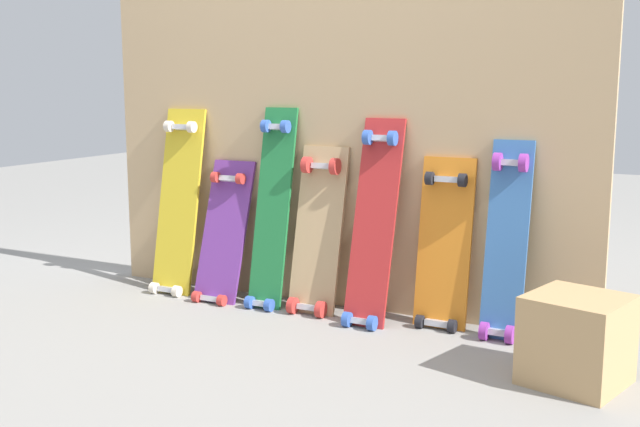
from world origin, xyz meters
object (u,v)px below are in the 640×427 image
Objects in this scene: skateboard_red at (373,230)px; wooden_crate at (577,340)px; skateboard_yellow at (178,208)px; skateboard_natural at (317,237)px; skateboard_green at (272,215)px; skateboard_orange at (444,251)px; skateboard_purple at (223,239)px; skateboard_blue at (506,248)px.

wooden_crate is (0.88, -0.33, -0.24)m from skateboard_red.
skateboard_natural is at bearing 0.21° from skateboard_yellow.
skateboard_green is (0.52, -0.00, 0.01)m from skateboard_yellow.
skateboard_green reaches higher than skateboard_red.
skateboard_natural is 0.56m from skateboard_orange.
skateboard_purple is at bearing -176.78° from skateboard_orange.
skateboard_green is 1.04× the size of skateboard_red.
skateboard_blue is at bearing 5.01° from skateboard_red.
skateboard_green is 1.14× the size of skateboard_blue.
skateboard_natural is 0.94× the size of skateboard_blue.
skateboard_red reaches higher than skateboard_purple.
skateboard_purple is 0.85× the size of skateboard_blue.
skateboard_orange is (0.79, 0.04, -0.09)m from skateboard_green.
wooden_crate is (0.34, -0.38, -0.21)m from skateboard_blue.
skateboard_purple is 2.36× the size of wooden_crate.
skateboard_green is 1.45m from wooden_crate.
skateboard_yellow is 1.33× the size of skateboard_purple.
wooden_crate is at bearing -48.51° from skateboard_blue.
skateboard_green reaches higher than skateboard_natural.
skateboard_purple is 1.30m from skateboard_blue.
skateboard_purple is 0.76m from skateboard_red.
skateboard_purple is 1.67m from wooden_crate.
skateboard_red is at bearing -2.65° from skateboard_green.
skateboard_yellow is at bearing 179.50° from skateboard_green.
skateboard_orange is at bearing 146.05° from wooden_crate.
wooden_crate is (1.38, -0.36, -0.26)m from skateboard_green.
skateboard_orange is 0.73m from wooden_crate.
skateboard_red is (0.50, -0.02, -0.02)m from skateboard_green.
skateboard_orange is (0.28, 0.07, -0.08)m from skateboard_red.
skateboard_yellow reaches higher than skateboard_natural.
skateboard_green is at bearing 165.51° from wooden_crate.
skateboard_green reaches higher than wooden_crate.
skateboard_orange is at bearing 175.83° from skateboard_blue.
skateboard_natural is at bearing 162.51° from wooden_crate.
skateboard_green is at bearing 177.35° from skateboard_red.
skateboard_purple is at bearing -4.27° from skateboard_yellow.
skateboard_yellow reaches higher than skateboard_purple.
skateboard_green is 0.24m from skateboard_natural.
skateboard_yellow is at bearing 175.73° from skateboard_purple.
skateboard_yellow is 1.13× the size of skateboard_blue.
skateboard_blue is (0.54, 0.05, -0.03)m from skateboard_red.
skateboard_red is 0.54m from skateboard_blue.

